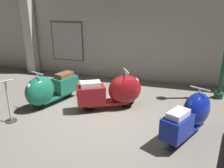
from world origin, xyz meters
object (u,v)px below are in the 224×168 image
scooter_0 (48,89)px  scooter_1 (115,92)px  info_stanchion (9,104)px  scooter_2 (191,115)px

scooter_0 → scooter_1: 1.88m
scooter_0 → info_stanchion: info_stanchion is taller
scooter_2 → info_stanchion: bearing=125.9°
scooter_1 → scooter_2: scooter_1 is taller
scooter_0 → scooter_2: size_ratio=1.04×
info_stanchion → scooter_0: bearing=69.6°
scooter_1 → scooter_2: size_ratio=1.05×
scooter_1 → scooter_2: (1.97, -0.78, -0.03)m
scooter_0 → scooter_2: 3.85m
scooter_2 → info_stanchion: 4.29m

